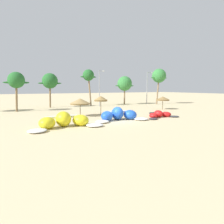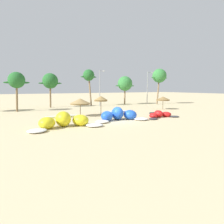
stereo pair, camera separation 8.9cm
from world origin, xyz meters
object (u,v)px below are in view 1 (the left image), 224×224
Objects in this scene: beach_umbrella_near_palms at (163,99)px; palm_right_of_gap at (159,76)px; kite_left_of_center at (160,115)px; lamppost_west_center at (100,86)px; palm_center_right at (125,84)px; beach_umbrella_middle at (101,99)px; palm_center_left at (88,76)px; palm_left_of_gap at (50,81)px; beach_umbrella_near_van at (80,101)px; kite_left at (119,115)px; palm_left at (16,81)px; kite_far_left at (64,121)px; lamppost_east_center at (147,86)px.

beach_umbrella_near_palms is 14.18m from palm_right_of_gap.
kite_left_of_center is 0.72× the size of lamppost_west_center.
kite_left_of_center is 23.91m from palm_center_right.
beach_umbrella_middle is 0.36× the size of lamppost_west_center.
palm_left_of_gap is at bearing 177.37° from palm_center_left.
beach_umbrella_near_palms is at bearing 4.42° from beach_umbrella_near_van.
palm_left_of_gap reaches higher than kite_left.
beach_umbrella_middle is 0.35× the size of palm_center_left.
lamppost_west_center is at bearing -165.24° from palm_center_right.
palm_center_left is (7.91, 15.80, 4.81)m from beach_umbrella_near_van.
beach_umbrella_near_van is 1.02× the size of beach_umbrella_middle.
palm_left is (-17.54, 18.04, 5.18)m from kite_left_of_center.
kite_left_of_center is at bearing -50.16° from beach_umbrella_middle.
palm_right_of_gap is at bearing 51.67° from beach_umbrella_near_palms.
kite_left_of_center is at bearing 1.70° from kite_far_left.
beach_umbrella_middle reaches higher than kite_left.
beach_umbrella_middle is at bearing 43.29° from kite_far_left.
beach_umbrella_middle is at bearing 129.84° from kite_left_of_center.
palm_right_of_gap is at bearing 24.26° from beach_umbrella_near_van.
kite_far_left is 23.87m from beach_umbrella_near_palms.
lamppost_west_center is at bearing 65.03° from beach_umbrella_middle.
palm_left_of_gap is 0.87× the size of lamppost_east_center.
beach_umbrella_middle is 0.42× the size of palm_left.
beach_umbrella_near_van is 0.36× the size of palm_center_left.
lamppost_east_center reaches higher than kite_left.
palm_center_right reaches higher than beach_umbrella_near_van.
lamppost_west_center reaches higher than beach_umbrella_middle.
kite_left_of_center is 20.31m from lamppost_west_center.
beach_umbrella_near_van is 0.42× the size of palm_center_right.
palm_center_left is at bearing 63.40° from beach_umbrella_near_van.
kite_left_of_center is 25.69m from palm_left.
palm_left_of_gap is 27.37m from palm_right_of_gap.
palm_center_left is (12.31, 22.92, 6.42)m from kite_far_left.
palm_left is at bearing 136.80° from beach_umbrella_middle.
beach_umbrella_near_palms is 0.38× the size of palm_left.
beach_umbrella_near_van is at bearing 58.28° from kite_far_left.
palm_left is at bearing -164.15° from palm_center_left.
kite_left_of_center is 1.94× the size of beach_umbrella_near_van.
beach_umbrella_middle is 16.09m from palm_left.
kite_left_of_center is at bearing -131.49° from palm_right_of_gap.
beach_umbrella_near_van is at bearing -126.10° from lamppost_west_center.
beach_umbrella_middle is (8.11, 7.64, 1.91)m from kite_far_left.
lamppost_east_center reaches higher than palm_left.
palm_left reaches higher than kite_left_of_center.
palm_right_of_gap is at bearing 26.66° from beach_umbrella_middle.
beach_umbrella_near_palms is 14.27m from palm_center_right.
palm_left_of_gap is at bearing 163.83° from lamppost_west_center.
beach_umbrella_middle reaches higher than kite_far_left.
palm_left is 0.96× the size of palm_left_of_gap.
kite_far_left is 0.99× the size of palm_center_left.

